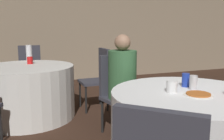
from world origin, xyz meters
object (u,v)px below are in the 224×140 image
Objects in this scene: person_green_jacket at (126,87)px; chair_far_north at (30,67)px; table_far at (28,92)px; chair_near_north at (118,87)px; pizza_plate_near at (198,94)px; soda_can_blue at (186,80)px; bottle_far at (29,53)px; soda_can_silver at (193,82)px; table_near at (187,134)px; chair_far_east at (99,73)px.

chair_far_north is at bearing -78.09° from person_green_jacket.
chair_near_north is at bearing -43.02° from table_far.
soda_can_blue reaches higher than pizza_plate_near.
chair_near_north is 1.74m from bottle_far.
soda_can_silver is (1.28, -1.89, 0.43)m from table_far.
table_near is 10.54× the size of soda_can_blue.
person_green_jacket reaches higher than chair_far_north.
soda_can_blue reaches higher than table_near.
soda_can_silver is at bearing 116.88° from chair_far_north.
chair_near_north reaches higher than pizza_plate_near.
bottle_far is at bearing 92.21° from chair_far_north.
chair_far_east is (1.06, 0.02, 0.19)m from table_far.
soda_can_blue is at bearing 97.54° from chair_near_north.
bottle_far is (-0.92, 1.44, 0.31)m from chair_near_north.
pizza_plate_near is at bearing 114.37° from chair_far_north.
chair_far_north is 7.68× the size of soda_can_silver.
person_green_jacket is at bearing 110.75° from soda_can_blue.
bottle_far is at bearing -69.12° from chair_near_north.
chair_far_east reaches higher than pizza_plate_near.
chair_far_east is 7.68× the size of soda_can_silver.
chair_far_east is 2.10m from pizza_plate_near.
table_far is 1.37× the size of chair_far_east.
table_far is 1.36m from chair_near_north.
table_far is 1.50m from person_green_jacket.
soda_can_blue is (0.30, -0.87, 0.24)m from chair_near_north.
chair_far_east is at bearing -103.76° from person_green_jacket.
table_far is at bearing 90.00° from chair_far_east.
chair_near_north is 0.17m from person_green_jacket.
pizza_plate_near is at bearing -116.94° from soda_can_silver.
chair_far_north is 3.09m from soda_can_blue.
soda_can_blue is 0.11m from soda_can_silver.
soda_can_silver is at bearing 96.65° from person_green_jacket.
table_near is 1.08m from chair_near_north.
bottle_far is at bearing -70.94° from person_green_jacket.
table_far is 1.07m from chair_far_north.
table_near and table_far have the same top height.
chair_near_north is 1.18m from pizza_plate_near.
soda_can_blue reaches higher than table_far.
pizza_plate_near is (0.00, -0.11, 0.37)m from table_near.
chair_far_north is (0.09, 1.05, 0.19)m from table_far.
person_green_jacket is 1.01m from pizza_plate_near.
chair_near_north is 0.95m from soda_can_blue.
chair_far_north is at bearing 112.81° from soda_can_blue.
chair_far_north reaches higher than table_far.
chair_far_east is 0.79× the size of person_green_jacket.
bottle_far reaches higher than chair_far_east.
chair_far_east is at bearing -26.86° from bottle_far.
person_green_jacket is at bearing 118.29° from chair_far_north.
table_far is 2.24m from soda_can_blue.
person_green_jacket is (-0.18, 0.88, 0.23)m from table_near.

